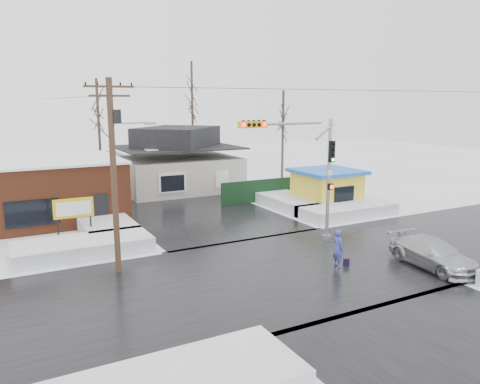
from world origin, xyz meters
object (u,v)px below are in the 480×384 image
utility_pole (115,165)px  pedestrian (338,249)px  kiosk (327,188)px  marquee_sign (74,209)px  car (433,254)px  traffic_signal (307,165)px

utility_pole → pedestrian: (9.53, -4.38, -4.18)m
utility_pole → kiosk: 18.95m
marquee_sign → utility_pole: bearing=-79.9°
marquee_sign → kiosk: (18.50, 0.50, -0.46)m
car → kiosk: bearing=78.5°
utility_pole → marquee_sign: (-1.07, 5.99, -3.19)m
utility_pole → car: bearing=-26.0°
marquee_sign → car: bearing=-40.7°
utility_pole → marquee_sign: 6.87m
kiosk → car: bearing=-106.5°
kiosk → pedestrian: size_ratio=2.46×
marquee_sign → traffic_signal: bearing=-29.7°
traffic_signal → car: traffic_signal is taller
marquee_sign → pedestrian: size_ratio=1.37×
utility_pole → traffic_signal: bearing=-2.9°
traffic_signal → kiosk: (7.07, 7.03, -3.08)m
pedestrian → traffic_signal: bearing=-7.2°
marquee_sign → pedestrian: (10.60, -10.37, -0.99)m
traffic_signal → marquee_sign: size_ratio=2.75×
pedestrian → car: (4.02, -2.22, -0.24)m
utility_pole → pedestrian: utility_pole is taller
traffic_signal → utility_pole: (-10.36, 0.53, 0.57)m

